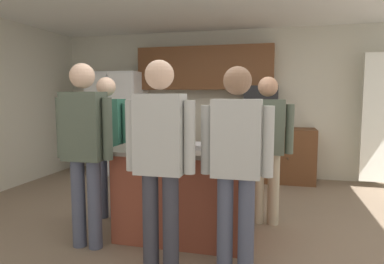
# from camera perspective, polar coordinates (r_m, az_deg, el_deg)

# --- Properties ---
(floor) EXTENTS (7.04, 7.04, 0.00)m
(floor) POSITION_cam_1_polar(r_m,az_deg,el_deg) (3.83, -0.40, -16.17)
(floor) COLOR #7F6B56
(floor) RESTS_ON ground
(back_wall) EXTENTS (6.40, 0.10, 2.60)m
(back_wall) POSITION_cam_1_polar(r_m,az_deg,el_deg) (6.29, 6.07, 4.73)
(back_wall) COLOR beige
(back_wall) RESTS_ON ground
(cabinet_run_upper) EXTENTS (2.40, 0.38, 0.75)m
(cabinet_run_upper) POSITION_cam_1_polar(r_m,az_deg,el_deg) (6.18, 2.14, 10.54)
(cabinet_run_upper) COLOR brown
(cabinet_run_lower) EXTENTS (1.80, 0.63, 0.90)m
(cabinet_run_lower) POSITION_cam_1_polar(r_m,az_deg,el_deg) (6.00, 11.24, -3.59)
(cabinet_run_lower) COLOR brown
(cabinet_run_lower) RESTS_ON ground
(refrigerator) EXTENTS (0.94, 0.76, 1.87)m
(refrigerator) POSITION_cam_1_polar(r_m,az_deg,el_deg) (6.51, -12.23, 1.44)
(refrigerator) COLOR white
(refrigerator) RESTS_ON ground
(microwave_over_range) EXTENTS (0.56, 0.40, 0.32)m
(microwave_over_range) POSITION_cam_1_polar(r_m,az_deg,el_deg) (5.93, 11.45, 6.01)
(microwave_over_range) COLOR black
(kitchen_island) EXTENTS (1.42, 0.92, 0.93)m
(kitchen_island) POSITION_cam_1_polar(r_m,az_deg,el_deg) (3.58, -1.20, -9.77)
(kitchen_island) COLOR brown
(kitchen_island) RESTS_ON ground
(person_host_foreground) EXTENTS (0.57, 0.23, 1.74)m
(person_host_foreground) POSITION_cam_1_polar(r_m,az_deg,el_deg) (3.35, -17.46, -1.71)
(person_host_foreground) COLOR #4C5166
(person_host_foreground) RESTS_ON ground
(person_guest_left) EXTENTS (0.57, 0.22, 1.65)m
(person_guest_left) POSITION_cam_1_polar(r_m,az_deg,el_deg) (3.89, 12.33, -1.38)
(person_guest_left) COLOR tan
(person_guest_left) RESTS_ON ground
(person_guest_right) EXTENTS (0.57, 0.22, 1.66)m
(person_guest_right) POSITION_cam_1_polar(r_m,az_deg,el_deg) (4.10, -13.88, -1.01)
(person_guest_right) COLOR #4C5166
(person_guest_right) RESTS_ON ground
(person_guest_by_door) EXTENTS (0.57, 0.23, 1.72)m
(person_guest_by_door) POSITION_cam_1_polar(r_m,az_deg,el_deg) (2.71, -5.36, -3.57)
(person_guest_by_door) COLOR #383842
(person_guest_by_door) RESTS_ON ground
(person_elder_center) EXTENTS (0.57, 0.22, 1.67)m
(person_elder_center) POSITION_cam_1_polar(r_m,az_deg,el_deg) (2.72, 7.39, -4.24)
(person_elder_center) COLOR #4C5166
(person_elder_center) RESTS_ON ground
(tumbler_amber) EXTENTS (0.06, 0.06, 0.15)m
(tumbler_amber) POSITION_cam_1_polar(r_m,az_deg,el_deg) (3.54, 5.95, -1.22)
(tumbler_amber) COLOR black
(tumbler_amber) RESTS_ON kitchen_island
(mug_blue_stoneware) EXTENTS (0.13, 0.08, 0.11)m
(mug_blue_stoneware) POSITION_cam_1_polar(r_m,az_deg,el_deg) (3.30, 5.19, -2.09)
(mug_blue_stoneware) COLOR #4C6B99
(mug_blue_stoneware) RESTS_ON kitchen_island
(mug_ceramic_white) EXTENTS (0.13, 0.09, 0.11)m
(mug_ceramic_white) POSITION_cam_1_polar(r_m,az_deg,el_deg) (3.86, -7.08, -0.91)
(mug_ceramic_white) COLOR #4C6B99
(mug_ceramic_white) RESTS_ON kitchen_island
(glass_pilsner) EXTENTS (0.07, 0.07, 0.15)m
(glass_pilsner) POSITION_cam_1_polar(r_m,az_deg,el_deg) (3.54, -4.78, -1.20)
(glass_pilsner) COLOR black
(glass_pilsner) RESTS_ON kitchen_island
(glass_short_whisky) EXTENTS (0.06, 0.06, 0.16)m
(glass_short_whisky) POSITION_cam_1_polar(r_m,az_deg,el_deg) (3.17, 7.62, -1.97)
(glass_short_whisky) COLOR black
(glass_short_whisky) RESTS_ON kitchen_island
(glass_stout_tall) EXTENTS (0.06, 0.06, 0.14)m
(glass_stout_tall) POSITION_cam_1_polar(r_m,az_deg,el_deg) (3.70, -1.01, -0.89)
(glass_stout_tall) COLOR black
(glass_stout_tall) RESTS_ON kitchen_island
(serving_tray) EXTENTS (0.44, 0.30, 0.04)m
(serving_tray) POSITION_cam_1_polar(r_m,az_deg,el_deg) (3.45, 0.20, -2.26)
(serving_tray) COLOR #B7B7BC
(serving_tray) RESTS_ON kitchen_island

